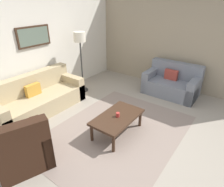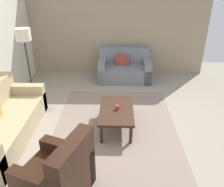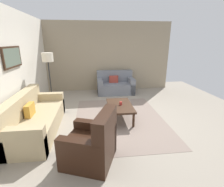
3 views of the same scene
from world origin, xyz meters
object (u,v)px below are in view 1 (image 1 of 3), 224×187
at_px(couch_main, 37,99).
at_px(armchair_leather, 23,151).
at_px(coffee_table, 117,118).
at_px(lamp_standing, 80,43).
at_px(framed_artwork, 34,36).
at_px(cup, 118,115).
at_px(couch_loveseat, 172,84).

bearing_deg(couch_main, armchair_leather, -131.06).
height_order(coffee_table, lamp_standing, lamp_standing).
relative_size(coffee_table, framed_artwork, 1.26).
distance_m(cup, lamp_standing, 2.48).
distance_m(couch_main, lamp_standing, 1.85).
bearing_deg(lamp_standing, armchair_leather, -154.73).
relative_size(coffee_table, cup, 12.55).
distance_m(coffee_table, cup, 0.10).
xyz_separation_m(couch_main, coffee_table, (0.40, -2.12, 0.06)).
bearing_deg(armchair_leather, couch_loveseat, -12.98).
bearing_deg(framed_artwork, cup, -91.79).
bearing_deg(lamp_standing, couch_main, 175.23).
distance_m(couch_loveseat, cup, 2.48).
relative_size(couch_loveseat, armchair_leather, 1.41).
bearing_deg(lamp_standing, couch_loveseat, -57.87).
xyz_separation_m(cup, lamp_standing, (1.08, 2.01, 0.95)).
height_order(armchair_leather, lamp_standing, lamp_standing).
bearing_deg(coffee_table, cup, -123.89).
xyz_separation_m(couch_loveseat, coffee_table, (-2.45, 0.21, 0.06)).
relative_size(coffee_table, lamp_standing, 0.64).
relative_size(couch_loveseat, coffee_table, 1.32).
height_order(armchair_leather, framed_artwork, framed_artwork).
height_order(couch_main, coffee_table, couch_main).
bearing_deg(couch_loveseat, cup, 175.62).
distance_m(cup, framed_artwork, 2.83).
height_order(couch_main, armchair_leather, armchair_leather).
height_order(couch_loveseat, coffee_table, couch_loveseat).
distance_m(coffee_table, framed_artwork, 2.85).
height_order(coffee_table, cup, cup).
bearing_deg(framed_artwork, armchair_leather, -132.96).
relative_size(cup, framed_artwork, 0.10).
height_order(couch_loveseat, armchair_leather, armchair_leather).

